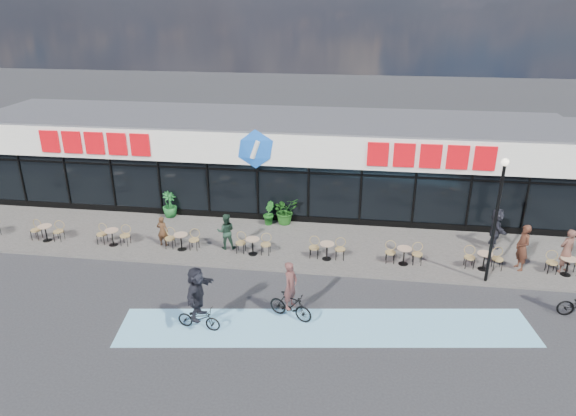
{
  "coord_description": "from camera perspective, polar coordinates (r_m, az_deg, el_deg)",
  "views": [
    {
      "loc": [
        4.74,
        -16.11,
        10.4
      ],
      "look_at": [
        1.99,
        3.5,
        2.24
      ],
      "focal_mm": 32.0,
      "sensor_mm": 36.0,
      "label": 1
    }
  ],
  "objects": [
    {
      "name": "patron_right",
      "position": [
        22.59,
        -6.9,
        -2.59
      ],
      "size": [
        0.9,
        0.76,
        1.63
      ],
      "primitive_type": "imported",
      "rotation": [
        0.0,
        0.0,
        3.35
      ],
      "color": "#1D3426",
      "rests_on": "sidewalk"
    },
    {
      "name": "cyclist_a",
      "position": [
        17.91,
        0.28,
        -10.0
      ],
      "size": [
        1.71,
        1.06,
        2.18
      ],
      "color": "black",
      "rests_on": "ground"
    },
    {
      "name": "bistro_set_6",
      "position": [
        21.88,
        12.75,
        -4.92
      ],
      "size": [
        1.54,
        0.62,
        0.9
      ],
      "color": "tan",
      "rests_on": "sidewalk"
    },
    {
      "name": "pedestrian_c",
      "position": [
        23.32,
        28.56,
        -4.2
      ],
      "size": [
        0.81,
        0.69,
        1.87
      ],
      "primitive_type": "imported",
      "rotation": [
        0.0,
        0.0,
        3.57
      ],
      "color": "brown",
      "rests_on": "sidewalk"
    },
    {
      "name": "cyclist_c",
      "position": [
        17.49,
        -10.03,
        -10.01
      ],
      "size": [
        1.56,
        1.78,
        2.32
      ],
      "color": "black",
      "rests_on": "ground"
    },
    {
      "name": "potted_plant_mid",
      "position": [
        24.93,
        -2.18,
        -0.58
      ],
      "size": [
        0.61,
        0.71,
        1.14
      ],
      "primitive_type": "imported",
      "rotation": [
        0.0,
        0.0,
        1.75
      ],
      "color": "#195919",
      "rests_on": "sidewalk"
    },
    {
      "name": "bistro_set_7",
      "position": [
        22.42,
        20.92,
        -5.24
      ],
      "size": [
        1.54,
        0.62,
        0.9
      ],
      "color": "tan",
      "rests_on": "sidewalk"
    },
    {
      "name": "bistro_set_4",
      "position": [
        22.19,
        -3.9,
        -3.98
      ],
      "size": [
        1.54,
        0.62,
        0.9
      ],
      "color": "tan",
      "rests_on": "sidewalk"
    },
    {
      "name": "sidewalk",
      "position": [
        23.54,
        -4.47,
        -3.74
      ],
      "size": [
        44.0,
        5.0,
        0.1
      ],
      "primitive_type": "cube",
      "color": "#5E5A53",
      "rests_on": "ground"
    },
    {
      "name": "bistro_set_1",
      "position": [
        25.79,
        -25.22,
        -2.3
      ],
      "size": [
        1.54,
        0.62,
        0.9
      ],
      "color": "tan",
      "rests_on": "sidewalk"
    },
    {
      "name": "bike_lane",
      "position": [
        17.94,
        4.25,
        -13.06
      ],
      "size": [
        14.17,
        4.13,
        0.01
      ],
      "primitive_type": "cube",
      "rotation": [
        0.0,
        0.0,
        0.14
      ],
      "color": "#7AC2E7",
      "rests_on": "ground"
    },
    {
      "name": "bistro_set_2",
      "position": [
        24.23,
        -18.85,
        -2.84
      ],
      "size": [
        1.54,
        0.62,
        0.9
      ],
      "color": "tan",
      "rests_on": "sidewalk"
    },
    {
      "name": "patron_left",
      "position": [
        23.42,
        -13.77,
        -2.5
      ],
      "size": [
        0.51,
        0.35,
        1.39
      ],
      "primitive_type": "imported",
      "rotation": [
        0.0,
        0.0,
        3.11
      ],
      "color": "#452B18",
      "rests_on": "sidewalk"
    },
    {
      "name": "potted_plant_right",
      "position": [
        24.96,
        -0.31,
        -0.29
      ],
      "size": [
        1.59,
        1.55,
        1.34
      ],
      "primitive_type": "imported",
      "rotation": [
        0.0,
        0.0,
        0.61
      ],
      "color": "#1D5317",
      "rests_on": "sidewalk"
    },
    {
      "name": "ground",
      "position": [
        19.75,
        -7.25,
        -9.57
      ],
      "size": [
        120.0,
        120.0,
        0.0
      ],
      "primitive_type": "plane",
      "color": "#28282B",
      "rests_on": "ground"
    },
    {
      "name": "potted_plant_left",
      "position": [
        26.42,
        -13.03,
        0.38
      ],
      "size": [
        0.98,
        0.98,
        1.3
      ],
      "primitive_type": "imported",
      "rotation": [
        0.0,
        0.0,
        1.1
      ],
      "color": "#195822",
      "rests_on": "sidewalk"
    },
    {
      "name": "bistro_set_5",
      "position": [
        21.8,
        4.36,
        -4.5
      ],
      "size": [
        1.54,
        0.62,
        0.9
      ],
      "color": "tan",
      "rests_on": "sidewalk"
    },
    {
      "name": "building",
      "position": [
        27.67,
        -2.24,
        5.45
      ],
      "size": [
        30.6,
        6.57,
        4.75
      ],
      "color": "black",
      "rests_on": "ground"
    },
    {
      "name": "bistro_set_8",
      "position": [
        23.38,
        28.56,
        -5.44
      ],
      "size": [
        1.54,
        0.62,
        0.9
      ],
      "color": "tan",
      "rests_on": "sidewalk"
    },
    {
      "name": "pedestrian_b",
      "position": [
        24.35,
        22.11,
        -2.04
      ],
      "size": [
        0.54,
        1.68,
        1.8
      ],
      "primitive_type": "imported",
      "rotation": [
        0.0,
        0.0,
        1.57
      ],
      "color": "#212229",
      "rests_on": "sidewalk"
    },
    {
      "name": "pedestrian_a",
      "position": [
        22.72,
        24.61,
        -4.02
      ],
      "size": [
        0.61,
        0.8,
        1.95
      ],
      "primitive_type": "imported",
      "rotation": [
        0.0,
        0.0,
        -1.35
      ],
      "color": "#442418",
      "rests_on": "sidewalk"
    },
    {
      "name": "lamp_post",
      "position": [
        20.49,
        22.21,
        -0.28
      ],
      "size": [
        0.28,
        0.28,
        4.99
      ],
      "color": "black",
      "rests_on": "sidewalk"
    },
    {
      "name": "bistro_set_3",
      "position": [
        23.01,
        -11.71,
        -3.42
      ],
      "size": [
        1.54,
        0.62,
        0.9
      ],
      "color": "tan",
      "rests_on": "sidewalk"
    }
  ]
}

